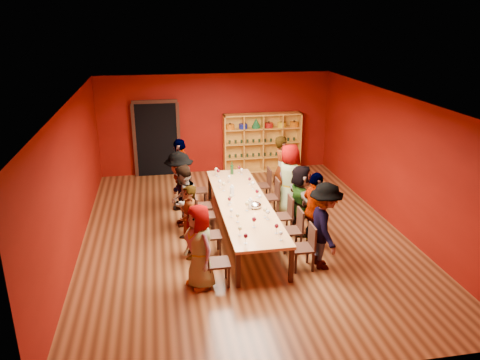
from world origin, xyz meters
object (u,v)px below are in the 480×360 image
(shelving_unit, at_px, (262,140))
(chair_person_left_3, at_px, (199,204))
(spittoon_bowl, at_px, (255,205))
(chair_person_right_0, at_px, (306,245))
(person_right_2, at_px, (301,200))
(person_left_4, at_px, (181,174))
(chair_person_right_2, at_px, (285,214))
(person_right_4, at_px, (282,169))
(person_left_3, at_px, (180,189))
(person_right_3, at_px, (289,179))
(wine_bottle, at_px, (232,169))
(chair_person_left_0, at_px, (213,260))
(chair_person_left_1, at_px, (206,233))
(person_left_1, at_px, (189,222))
(person_left_0, at_px, (199,247))
(tasting_table, at_px, (243,204))
(chair_person_left_4, at_px, (195,188))
(chair_person_left_2, at_px, (201,213))
(chair_person_right_3, at_px, (273,195))
(person_left_2, at_px, (183,201))
(person_right_1, at_px, (315,211))
(person_right_0, at_px, (325,226))
(chair_person_right_4, at_px, (265,183))
(chair_person_right_1, at_px, (295,228))

(shelving_unit, height_order, chair_person_left_3, shelving_unit)
(shelving_unit, xyz_separation_m, spittoon_bowl, (-1.20, -4.70, -0.17))
(shelving_unit, bearing_deg, chair_person_right_0, -94.60)
(chair_person_left_3, xyz_separation_m, person_right_2, (2.15, -0.91, 0.30))
(person_left_4, bearing_deg, chair_person_right_2, 58.41)
(chair_person_right_0, distance_m, person_right_4, 3.54)
(person_left_3, xyz_separation_m, person_right_3, (2.65, 0.25, -0.01))
(person_left_4, relative_size, chair_person_right_0, 2.03)
(wine_bottle, bearing_deg, chair_person_left_0, -104.03)
(person_right_2, distance_m, wine_bottle, 2.44)
(chair_person_left_1, relative_size, person_left_1, 0.59)
(chair_person_left_0, xyz_separation_m, person_left_0, (-0.24, 0.00, 0.29))
(tasting_table, xyz_separation_m, chair_person_left_0, (-0.91, -2.00, -0.20))
(chair_person_left_1, distance_m, person_right_2, 2.27)
(chair_person_left_4, height_order, chair_person_right_2, same)
(person_left_1, bearing_deg, chair_person_left_0, 10.40)
(chair_person_left_0, height_order, wine_bottle, wine_bottle)
(chair_person_left_1, relative_size, spittoon_bowl, 3.31)
(person_left_1, distance_m, person_left_4, 2.59)
(tasting_table, xyz_separation_m, shelving_unit, (1.40, 4.32, 0.28))
(chair_person_left_2, distance_m, person_right_4, 2.82)
(chair_person_left_3, height_order, chair_person_right_3, same)
(spittoon_bowl, bearing_deg, tasting_table, 116.81)
(person_left_2, relative_size, chair_person_left_4, 1.81)
(chair_person_left_3, height_order, person_left_4, person_left_4)
(person_left_3, bearing_deg, person_right_4, 106.13)
(person_right_1, height_order, chair_person_right_2, person_right_1)
(person_left_0, xyz_separation_m, chair_person_left_3, (0.24, 2.68, -0.29))
(person_right_0, xyz_separation_m, person_right_1, (0.07, 0.77, -0.03))
(shelving_unit, distance_m, chair_person_left_1, 5.71)
(person_left_3, height_order, person_right_2, person_left_3)
(person_right_3, bearing_deg, tasting_table, 107.02)
(person_left_1, height_order, wine_bottle, person_left_1)
(chair_person_right_2, bearing_deg, person_right_1, -60.67)
(chair_person_left_1, distance_m, chair_person_right_0, 2.01)
(chair_person_left_3, bearing_deg, chair_person_right_4, 30.75)
(chair_person_left_3, relative_size, chair_person_right_4, 1.00)
(chair_person_left_0, xyz_separation_m, person_right_2, (2.15, 1.77, 0.30))
(chair_person_left_1, bearing_deg, chair_person_right_0, -25.08)
(chair_person_right_1, bearing_deg, person_left_3, 143.82)
(tasting_table, relative_size, person_left_3, 2.56)
(chair_person_left_3, distance_m, chair_person_right_2, 2.04)
(chair_person_right_0, distance_m, person_right_3, 2.71)
(person_left_0, bearing_deg, person_left_1, 160.68)
(wine_bottle, bearing_deg, person_left_3, -138.94)
(chair_person_right_2, bearing_deg, person_left_2, 170.89)
(person_right_2, bearing_deg, chair_person_left_1, 99.71)
(chair_person_right_0, bearing_deg, person_left_2, 139.98)
(chair_person_right_0, distance_m, chair_person_right_2, 1.50)
(chair_person_left_4, relative_size, chair_person_right_3, 1.00)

